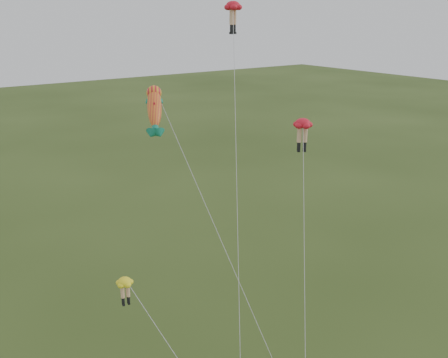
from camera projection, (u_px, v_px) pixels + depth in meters
legs_kite_red_high at (233, 16)px, 35.26m from camera, size 10.09×14.24×22.80m
legs_kite_red_mid at (303, 130)px, 34.71m from camera, size 8.76×10.26×15.02m
legs_kite_yellow at (129, 290)px, 28.06m from camera, size 3.21×8.18×7.82m
fish_kite at (155, 108)px, 27.78m from camera, size 5.06×9.83×18.35m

